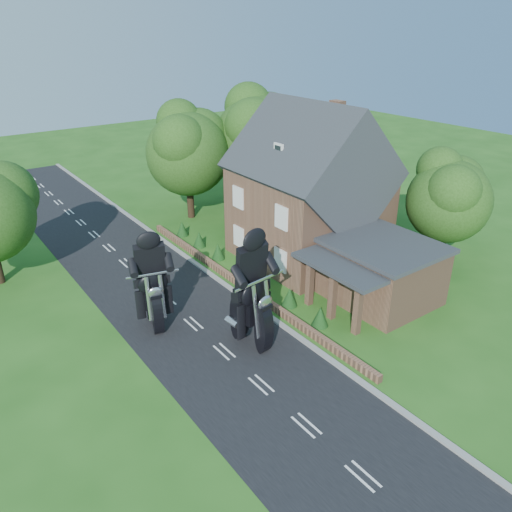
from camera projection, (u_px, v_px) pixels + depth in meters
ground at (224, 352)px, 24.05m from camera, size 120.00×120.00×0.00m
road at (224, 352)px, 24.05m from camera, size 7.00×80.00×0.02m
kerb at (283, 326)px, 25.96m from camera, size 0.30×80.00×0.12m
garden_wall at (239, 283)px, 29.91m from camera, size 0.30×22.00×0.40m
house at (309, 194)px, 32.16m from camera, size 9.54×8.64×10.24m
annex at (379, 271)px, 27.95m from camera, size 7.05×5.94×3.44m
tree_annex_side at (452, 193)px, 31.22m from camera, size 5.64×5.20×7.48m
tree_house_right at (349, 159)px, 36.99m from camera, size 6.51×6.00×8.40m
tree_behind_house at (262, 132)px, 40.74m from camera, size 7.81×7.20×10.08m
tree_behind_left at (191, 146)px, 38.47m from camera, size 6.94×6.40×9.16m
shrub_a at (320, 316)px, 25.90m from camera, size 0.90×0.90×1.10m
shrub_b at (290, 297)px, 27.73m from camera, size 0.90×0.90×1.10m
shrub_c at (263, 280)px, 29.56m from camera, size 0.90×0.90×1.10m
shrub_d at (218, 251)px, 33.22m from camera, size 0.90×0.90×1.10m
shrub_e at (199, 239)px, 35.05m from camera, size 0.90×0.90×1.10m
shrub_f at (182, 228)px, 36.88m from camera, size 0.90×0.90×1.10m
motorcycle_lead at (252, 328)px, 24.23m from camera, size 0.74×2.04×1.86m
motorcycle_follow at (155, 313)px, 25.74m from camera, size 0.86×1.79×1.62m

